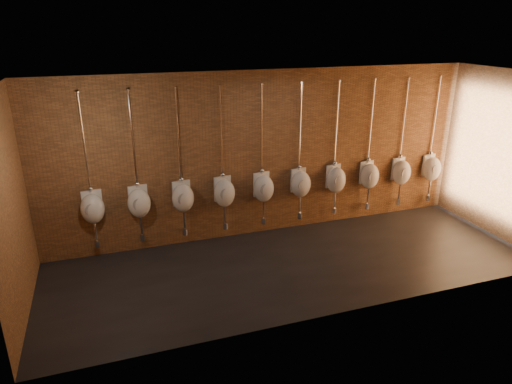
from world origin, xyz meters
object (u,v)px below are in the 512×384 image
urinal_2 (183,197)px  urinal_7 (369,176)px  urinal_5 (301,184)px  urinal_8 (401,172)px  urinal_1 (139,202)px  urinal_3 (224,192)px  urinal_9 (432,168)px  urinal_4 (263,188)px  urinal_0 (93,208)px  urinal_6 (336,179)px

urinal_2 → urinal_7: same height
urinal_5 → urinal_8: same height
urinal_1 → urinal_7: same height
urinal_8 → urinal_2: bearing=180.0°
urinal_3 → urinal_1: bearing=180.0°
urinal_2 → urinal_9: 5.49m
urinal_2 → urinal_4: (1.57, 0.00, 0.00)m
urinal_0 → urinal_1: (0.78, 0.00, 0.00)m
urinal_9 → urinal_2: bearing=180.0°
urinal_4 → urinal_9: bearing=0.0°
urinal_4 → urinal_8: bearing=0.0°
urinal_7 → urinal_8: size_ratio=1.00×
urinal_3 → urinal_9: size_ratio=1.00×
urinal_2 → urinal_9: (5.49, 0.00, 0.00)m
urinal_2 → urinal_8: size_ratio=1.00×
urinal_2 → urinal_4: 1.57m
urinal_0 → urinal_9: size_ratio=1.00×
urinal_2 → urinal_5: bearing=0.0°
urinal_0 → urinal_1: bearing=0.0°
urinal_3 → urinal_6: (2.35, 0.00, 0.00)m
urinal_8 → urinal_9: bearing=0.0°
urinal_2 → urinal_5: (2.35, 0.00, 0.00)m
urinal_7 → urinal_9: bearing=0.0°
urinal_2 → urinal_5: size_ratio=1.00×
urinal_2 → urinal_3: 0.78m
urinal_1 → urinal_8: same height
urinal_4 → urinal_6: same height
urinal_1 → urinal_8: (5.49, 0.00, 0.00)m
urinal_1 → urinal_7: bearing=0.0°
urinal_6 → urinal_9: same height
urinal_0 → urinal_3: 2.35m
urinal_3 → urinal_5: (1.57, 0.00, 0.00)m
urinal_8 → urinal_0: bearing=180.0°
urinal_1 → urinal_9: size_ratio=1.00×
urinal_4 → urinal_2: bearing=180.0°
urinal_7 → urinal_8: same height
urinal_3 → urinal_4: 0.78m
urinal_4 → urinal_7: 2.35m
urinal_0 → urinal_2: 1.57m
urinal_1 → urinal_5: (3.14, 0.00, 0.00)m
urinal_1 → urinal_4: 2.35m
urinal_0 → urinal_3: (2.35, 0.00, 0.00)m
urinal_1 → urinal_6: 3.92m
urinal_1 → urinal_8: bearing=0.0°
urinal_3 → urinal_2: bearing=180.0°
urinal_1 → urinal_6: same height
urinal_8 → urinal_4: bearing=180.0°
urinal_4 → urinal_9: 3.92m
urinal_5 → urinal_6: size_ratio=1.00×
urinal_8 → urinal_3: bearing=180.0°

